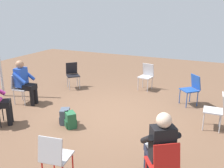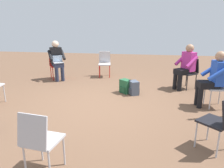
{
  "view_description": "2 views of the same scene",
  "coord_description": "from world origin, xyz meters",
  "px_view_note": "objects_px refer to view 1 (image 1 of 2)",
  "views": [
    {
      "loc": [
        2.47,
        -5.22,
        2.64
      ],
      "look_at": [
        -0.07,
        0.3,
        0.74
      ],
      "focal_mm": 40.0,
      "sensor_mm": 36.0,
      "label": 1
    },
    {
      "loc": [
        -0.99,
        4.58,
        1.85
      ],
      "look_at": [
        -0.37,
        0.39,
        0.62
      ],
      "focal_mm": 35.0,
      "sensor_mm": 36.0,
      "label": 2
    }
  ],
  "objects_px": {
    "backpack_by_empty_chair": "(71,121)",
    "chair_west": "(20,86)",
    "chair_southeast": "(163,163)",
    "chair_east": "(217,109)",
    "chair_northwest": "(73,73)",
    "chair_north": "(146,75)",
    "chair_south": "(55,156)",
    "person_with_laptop": "(160,144)",
    "chair_northeast": "(192,88)",
    "person_in_blue": "(24,80)",
    "backpack_near_laptop_user": "(65,117)"
  },
  "relations": [
    {
      "from": "chair_southeast",
      "to": "chair_northwest",
      "type": "bearing_deg",
      "value": 102.53
    },
    {
      "from": "chair_south",
      "to": "chair_north",
      "type": "xyz_separation_m",
      "value": [
        -0.12,
        5.04,
        0.0
      ]
    },
    {
      "from": "chair_northwest",
      "to": "person_with_laptop",
      "type": "xyz_separation_m",
      "value": [
        3.86,
        -3.54,
        0.2
      ]
    },
    {
      "from": "chair_east",
      "to": "chair_southeast",
      "type": "bearing_deg",
      "value": 163.65
    },
    {
      "from": "chair_northwest",
      "to": "chair_northeast",
      "type": "distance_m",
      "value": 3.84
    },
    {
      "from": "chair_north",
      "to": "person_with_laptop",
      "type": "relative_size",
      "value": 0.69
    },
    {
      "from": "chair_northeast",
      "to": "person_with_laptop",
      "type": "height_order",
      "value": "person_with_laptop"
    },
    {
      "from": "backpack_by_empty_chair",
      "to": "chair_west",
      "type": "bearing_deg",
      "value": 162.28
    },
    {
      "from": "chair_northwest",
      "to": "backpack_near_laptop_user",
      "type": "distance_m",
      "value": 2.75
    },
    {
      "from": "chair_south",
      "to": "chair_southeast",
      "type": "bearing_deg",
      "value": 9.47
    },
    {
      "from": "chair_east",
      "to": "person_in_blue",
      "type": "xyz_separation_m",
      "value": [
        -4.94,
        -0.58,
        0.2
      ]
    },
    {
      "from": "chair_south",
      "to": "person_in_blue",
      "type": "relative_size",
      "value": 0.69
    },
    {
      "from": "chair_south",
      "to": "person_with_laptop",
      "type": "bearing_deg",
      "value": 15.45
    },
    {
      "from": "chair_northwest",
      "to": "backpack_near_laptop_user",
      "type": "relative_size",
      "value": 2.36
    },
    {
      "from": "chair_northwest",
      "to": "chair_northeast",
      "type": "relative_size",
      "value": 1.0
    },
    {
      "from": "chair_north",
      "to": "backpack_near_laptop_user",
      "type": "distance_m",
      "value": 3.4
    },
    {
      "from": "chair_east",
      "to": "backpack_near_laptop_user",
      "type": "distance_m",
      "value": 3.43
    },
    {
      "from": "chair_northwest",
      "to": "backpack_by_empty_chair",
      "type": "relative_size",
      "value": 2.36
    },
    {
      "from": "chair_southeast",
      "to": "person_in_blue",
      "type": "relative_size",
      "value": 0.69
    },
    {
      "from": "chair_south",
      "to": "chair_north",
      "type": "relative_size",
      "value": 1.0
    },
    {
      "from": "chair_southeast",
      "to": "person_in_blue",
      "type": "distance_m",
      "value": 4.74
    },
    {
      "from": "chair_southeast",
      "to": "chair_northeast",
      "type": "bearing_deg",
      "value": 57.18
    },
    {
      "from": "chair_southeast",
      "to": "backpack_by_empty_chair",
      "type": "xyz_separation_m",
      "value": [
        -2.39,
        1.19,
        -0.34
      ]
    },
    {
      "from": "chair_south",
      "to": "backpack_by_empty_chair",
      "type": "distance_m",
      "value": 1.93
    },
    {
      "from": "chair_northwest",
      "to": "chair_west",
      "type": "xyz_separation_m",
      "value": [
        -0.55,
        -1.81,
        0.0
      ]
    },
    {
      "from": "person_with_laptop",
      "to": "backpack_near_laptop_user",
      "type": "xyz_separation_m",
      "value": [
        -2.51,
        1.15,
        -0.53
      ]
    },
    {
      "from": "chair_east",
      "to": "person_with_laptop",
      "type": "xyz_separation_m",
      "value": [
        -0.69,
        -2.32,
        0.2
      ]
    },
    {
      "from": "chair_south",
      "to": "person_with_laptop",
      "type": "distance_m",
      "value": 1.58
    },
    {
      "from": "chair_northwest",
      "to": "chair_north",
      "type": "bearing_deg",
      "value": 155.21
    },
    {
      "from": "chair_northwest",
      "to": "person_in_blue",
      "type": "bearing_deg",
      "value": 32.53
    },
    {
      "from": "chair_southeast",
      "to": "chair_east",
      "type": "distance_m",
      "value": 2.53
    },
    {
      "from": "chair_southeast",
      "to": "backpack_by_empty_chair",
      "type": "height_order",
      "value": "chair_southeast"
    },
    {
      "from": "chair_north",
      "to": "chair_southeast",
      "type": "bearing_deg",
      "value": 118.53
    },
    {
      "from": "chair_northwest",
      "to": "chair_north",
      "type": "xyz_separation_m",
      "value": [
        2.3,
        0.86,
        0.0
      ]
    },
    {
      "from": "person_in_blue",
      "to": "backpack_near_laptop_user",
      "type": "xyz_separation_m",
      "value": [
        1.73,
        -0.59,
        -0.54
      ]
    },
    {
      "from": "person_in_blue",
      "to": "chair_northwest",
      "type": "bearing_deg",
      "value": 161.57
    },
    {
      "from": "person_with_laptop",
      "to": "person_in_blue",
      "type": "xyz_separation_m",
      "value": [
        -4.24,
        1.74,
        0.0
      ]
    },
    {
      "from": "chair_west",
      "to": "backpack_near_laptop_user",
      "type": "relative_size",
      "value": 2.36
    },
    {
      "from": "chair_northwest",
      "to": "person_in_blue",
      "type": "distance_m",
      "value": 1.85
    },
    {
      "from": "chair_southeast",
      "to": "chair_northeast",
      "type": "xyz_separation_m",
      "value": [
        -0.11,
        3.75,
        0.0
      ]
    },
    {
      "from": "chair_northwest",
      "to": "chair_west",
      "type": "distance_m",
      "value": 1.89
    },
    {
      "from": "chair_northeast",
      "to": "chair_west",
      "type": "relative_size",
      "value": 1.0
    },
    {
      "from": "chair_west",
      "to": "backpack_near_laptop_user",
      "type": "distance_m",
      "value": 2.01
    },
    {
      "from": "chair_south",
      "to": "chair_west",
      "type": "relative_size",
      "value": 1.0
    },
    {
      "from": "chair_west",
      "to": "person_in_blue",
      "type": "bearing_deg",
      "value": 90.0
    },
    {
      "from": "person_with_laptop",
      "to": "person_in_blue",
      "type": "height_order",
      "value": "same"
    },
    {
      "from": "chair_northwest",
      "to": "chair_east",
      "type": "distance_m",
      "value": 4.71
    },
    {
      "from": "person_with_laptop",
      "to": "backpack_near_laptop_user",
      "type": "bearing_deg",
      "value": 120.82
    },
    {
      "from": "backpack_by_empty_chair",
      "to": "chair_south",
      "type": "bearing_deg",
      "value": -62.92
    },
    {
      "from": "chair_south",
      "to": "person_in_blue",
      "type": "distance_m",
      "value": 3.7
    }
  ]
}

